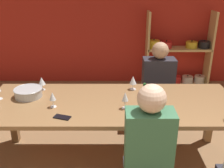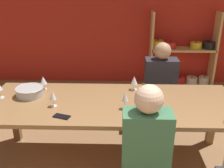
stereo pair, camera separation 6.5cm
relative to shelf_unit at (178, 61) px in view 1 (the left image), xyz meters
name	(u,v)px [view 1 (the left image)]	position (x,y,z in m)	size (l,w,h in m)	color
wall_back_red	(122,9)	(-1.02, 0.20, 0.88)	(8.80, 0.06, 2.70)	red
shelf_unit	(178,61)	(0.00, 0.00, 0.00)	(1.15, 0.30, 1.34)	tan
dining_table	(112,109)	(-1.19, -2.21, 0.18)	(2.52, 0.93, 0.73)	olive
mixing_bowl	(29,92)	(-2.05, -2.09, 0.31)	(0.29, 0.29, 0.09)	#B7BABC
wine_bottle_green	(144,105)	(-0.91, -2.53, 0.39)	(0.08, 0.08, 0.33)	#1E4C23
wine_glass_red_a	(53,97)	(-1.75, -2.32, 0.37)	(0.06, 0.06, 0.16)	white
wine_glass_white_a	(42,81)	(-1.95, -1.91, 0.36)	(0.08, 0.08, 0.15)	white
wine_glass_white_b	(126,97)	(-1.07, -2.35, 0.38)	(0.06, 0.06, 0.17)	white
wine_glass_red_b	(134,81)	(-0.96, -1.90, 0.37)	(0.08, 0.08, 0.16)	white
cell_phone	(63,117)	(-1.63, -2.53, 0.27)	(0.16, 0.11, 0.01)	black
person_far_a	(158,95)	(-0.59, -1.37, -0.06)	(0.41, 0.51, 1.14)	#2D2D38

